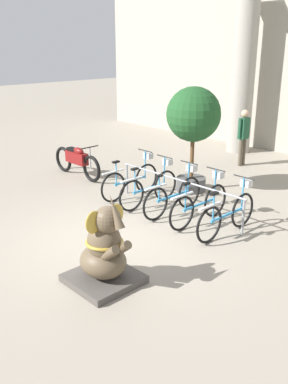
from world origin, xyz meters
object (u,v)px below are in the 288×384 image
elephant_statue (104,253)px  potted_tree (193,120)px  bicycle_2 (174,195)px  person_pedestrian (244,133)px  bicycle_3 (200,203)px  bicycle_4 (228,214)px  motorcycle (77,160)px  bicycle_0 (131,180)px  bicycle_1 (150,187)px

elephant_statue → potted_tree: potted_tree is taller
potted_tree → bicycle_2: bearing=-62.4°
potted_tree → person_pedestrian: bearing=99.2°
bicycle_2 → bicycle_3: bearing=1.2°
bicycle_4 → person_pedestrian: (-2.68, 4.38, 0.59)m
person_pedestrian → potted_tree: bearing=-80.8°
motorcycle → person_pedestrian: bearing=60.2°
bicycle_0 → bicycle_3: bearing=-0.8°
bicycle_0 → motorcycle: bicycle_0 is taller
motorcycle → person_pedestrian: size_ratio=1.23×
bicycle_2 → bicycle_3: (0.72, 0.01, 0.00)m
bicycle_1 → elephant_statue: (1.96, -2.87, 0.10)m
bicycle_1 → person_pedestrian: bearing=96.6°
bicycle_4 → elephant_statue: size_ratio=1.16×
motorcycle → person_pedestrian: 5.00m
bicycle_0 → bicycle_3: 2.17m
motorcycle → person_pedestrian: (2.47, 4.31, 0.54)m
bicycle_4 → elephant_statue: (-0.21, -2.86, 0.10)m
bicycle_1 → elephant_statue: bearing=-55.6°
bicycle_1 → bicycle_4: same height
bicycle_2 → elephant_statue: (1.24, -2.89, 0.10)m
person_pedestrian → bicycle_0: bearing=-92.9°
person_pedestrian → elephant_statue: bearing=-71.2°
bicycle_2 → person_pedestrian: bearing=105.8°
person_pedestrian → motorcycle: bearing=-119.8°
bicycle_1 → bicycle_0: bearing=174.5°
bicycle_4 → bicycle_2: bearing=178.8°
bicycle_2 → bicycle_4: bearing=-1.2°
bicycle_0 → bicycle_4: (2.90, -0.08, 0.00)m
elephant_statue → potted_tree: bearing=114.7°
bicycle_0 → bicycle_2: bearing=-1.8°
bicycle_1 → potted_tree: size_ratio=0.69×
bicycle_0 → bicycle_4: same height
bicycle_0 → bicycle_2: same height
bicycle_4 → bicycle_3: bearing=176.3°
bicycle_2 → potted_tree: bearing=117.6°
bicycle_2 → bicycle_0: bearing=178.2°
bicycle_1 → elephant_statue: 3.47m
bicycle_4 → potted_tree: bearing=146.0°
bicycle_1 → bicycle_2: 0.72m
bicycle_1 → potted_tree: potted_tree is taller
bicycle_0 → bicycle_3: (2.17, -0.03, 0.00)m
bicycle_1 → motorcycle: bearing=178.8°
bicycle_3 → bicycle_4: bearing=-3.7°
motorcycle → potted_tree: potted_tree is taller
elephant_statue → motorcycle: elephant_statue is taller
bicycle_3 → potted_tree: 2.48m
bicycle_2 → elephant_statue: bearing=-66.8°
bicycle_3 → bicycle_2: bearing=-178.8°
bicycle_1 → motorcycle: 2.98m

